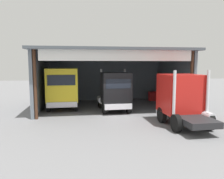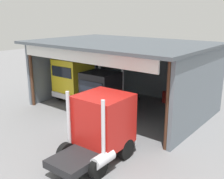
% 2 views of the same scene
% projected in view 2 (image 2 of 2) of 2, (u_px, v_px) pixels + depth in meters
% --- Properties ---
extents(ground_plane, '(80.00, 80.00, 0.00)m').
position_uv_depth(ground_plane, '(85.00, 123.00, 18.26)').
color(ground_plane, slate).
rests_on(ground_plane, ground).
extents(workshop_shed, '(13.10, 9.23, 5.23)m').
position_uv_depth(workshop_shed, '(128.00, 62.00, 21.00)').
color(workshop_shed, slate).
rests_on(workshop_shed, ground).
extents(truck_yellow_center_left_bay, '(2.84, 5.00, 3.63)m').
position_uv_depth(truck_yellow_center_left_bay, '(75.00, 78.00, 22.86)').
color(truck_yellow_center_left_bay, yellow).
rests_on(truck_yellow_center_left_bay, ground).
extents(truck_black_right_bay, '(2.59, 5.15, 3.58)m').
position_uv_depth(truck_black_right_bay, '(104.00, 93.00, 19.20)').
color(truck_black_right_bay, black).
rests_on(truck_black_right_bay, ground).
extents(truck_red_left_bay, '(2.67, 4.62, 3.64)m').
position_uv_depth(truck_red_left_bay, '(101.00, 126.00, 13.40)').
color(truck_red_left_bay, red).
rests_on(truck_red_left_bay, ground).
extents(oil_drum, '(0.58, 0.58, 0.90)m').
position_uv_depth(oil_drum, '(166.00, 97.00, 22.59)').
color(oil_drum, '#B21E19').
rests_on(oil_drum, ground).
extents(tool_cart, '(0.90, 0.60, 1.00)m').
position_uv_depth(tool_cart, '(197.00, 106.00, 20.18)').
color(tool_cart, red).
rests_on(tool_cart, ground).
extents(traffic_cone, '(0.36, 0.36, 0.56)m').
position_uv_depth(traffic_cone, '(103.00, 155.00, 13.59)').
color(traffic_cone, orange).
rests_on(traffic_cone, ground).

